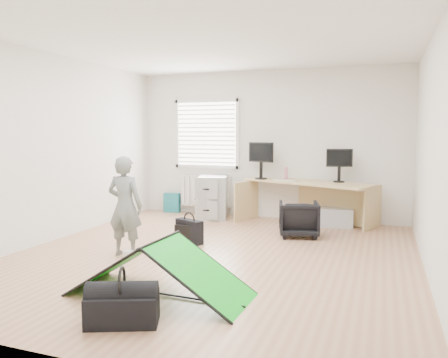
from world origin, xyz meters
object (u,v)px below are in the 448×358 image
(filing_cabinet, at_px, (213,197))
(office_chair, at_px, (299,219))
(monitor_right, at_px, (339,170))
(person, at_px, (125,206))
(kite, at_px, (160,268))
(thermos, at_px, (286,173))
(desk, at_px, (306,203))
(monitor_left, at_px, (261,166))
(storage_crate, at_px, (336,217))
(duffel_bag, at_px, (123,309))
(laptop_bag, at_px, (189,231))

(filing_cabinet, height_order, office_chair, filing_cabinet)
(monitor_right, bearing_deg, office_chair, -133.15)
(office_chair, bearing_deg, filing_cabinet, -42.13)
(person, height_order, kite, person)
(thermos, bearing_deg, monitor_right, -3.74)
(desk, relative_size, monitor_left, 4.32)
(storage_crate, bearing_deg, desk, -177.37)
(monitor_left, xyz_separation_m, person, (-1.01, -2.84, -0.34))
(thermos, xyz_separation_m, office_chair, (0.43, -1.04, -0.59))
(filing_cabinet, height_order, monitor_right, monitor_right)
(desk, bearing_deg, duffel_bag, -78.33)
(thermos, relative_size, laptop_bag, 0.51)
(laptop_bag, bearing_deg, thermos, 86.19)
(monitor_left, distance_m, office_chair, 1.53)
(filing_cabinet, height_order, duffel_bag, filing_cabinet)
(monitor_left, height_order, thermos, monitor_left)
(desk, height_order, laptop_bag, desk)
(person, xyz_separation_m, duffel_bag, (1.09, -1.76, -0.51))
(monitor_right, distance_m, laptop_bag, 2.80)
(storage_crate, bearing_deg, duffel_bag, -105.50)
(monitor_left, bearing_deg, thermos, 21.65)
(monitor_left, height_order, laptop_bag, monitor_left)
(kite, height_order, laptop_bag, kite)
(filing_cabinet, bearing_deg, storage_crate, -15.33)
(monitor_right, distance_m, person, 3.68)
(office_chair, bearing_deg, person, 29.13)
(thermos, relative_size, duffel_bag, 0.39)
(duffel_bag, bearing_deg, kite, 69.03)
(desk, relative_size, thermos, 9.60)
(monitor_right, bearing_deg, kite, -125.45)
(desk, bearing_deg, laptop_bag, -104.85)
(filing_cabinet, relative_size, office_chair, 1.32)
(kite, bearing_deg, monitor_left, 93.00)
(office_chair, distance_m, laptop_bag, 1.68)
(office_chair, bearing_deg, kite, 59.56)
(office_chair, relative_size, kite, 0.34)
(monitor_right, bearing_deg, storage_crate, -145.83)
(monitor_right, distance_m, duffel_bag, 4.80)
(laptop_bag, bearing_deg, monitor_left, 97.45)
(office_chair, distance_m, person, 2.64)
(office_chair, bearing_deg, duffel_bag, 62.80)
(office_chair, xyz_separation_m, storage_crate, (0.45, 0.94, -0.11))
(kite, bearing_deg, duffel_bag, -86.07)
(person, bearing_deg, office_chair, -139.26)
(office_chair, relative_size, storage_crate, 1.07)
(monitor_left, height_order, kite, monitor_left)
(monitor_right, xyz_separation_m, person, (-2.38, -2.79, -0.31))
(person, height_order, laptop_bag, person)
(desk, xyz_separation_m, monitor_left, (-0.84, 0.11, 0.61))
(storage_crate, bearing_deg, thermos, 173.38)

